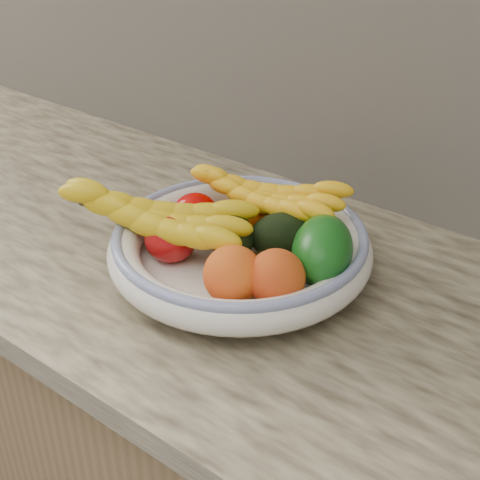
% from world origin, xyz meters
% --- Properties ---
extents(kitchen_counter, '(2.44, 0.66, 1.40)m').
position_xyz_m(kitchen_counter, '(0.00, 1.69, 0.46)').
color(kitchen_counter, brown).
rests_on(kitchen_counter, ground).
extents(fruit_bowl, '(0.39, 0.39, 0.08)m').
position_xyz_m(fruit_bowl, '(0.00, 1.66, 0.95)').
color(fruit_bowl, white).
rests_on(fruit_bowl, kitchen_counter).
extents(clementine_back_left, '(0.06, 0.06, 0.05)m').
position_xyz_m(clementine_back_left, '(-0.02, 1.74, 0.95)').
color(clementine_back_left, '#FA6005').
rests_on(clementine_back_left, fruit_bowl).
extents(clementine_back_right, '(0.05, 0.05, 0.05)m').
position_xyz_m(clementine_back_right, '(0.02, 1.76, 0.95)').
color(clementine_back_right, '#FF6005').
rests_on(clementine_back_right, fruit_bowl).
extents(clementine_back_mid, '(0.05, 0.05, 0.05)m').
position_xyz_m(clementine_back_mid, '(-0.01, 1.74, 0.95)').
color(clementine_back_mid, orange).
rests_on(clementine_back_mid, fruit_bowl).
extents(tomato_left, '(0.07, 0.07, 0.07)m').
position_xyz_m(tomato_left, '(-0.10, 1.68, 0.96)').
color(tomato_left, '#BF0100').
rests_on(tomato_left, fruit_bowl).
extents(tomato_near_left, '(0.10, 0.10, 0.07)m').
position_xyz_m(tomato_near_left, '(-0.08, 1.60, 0.96)').
color(tomato_near_left, '#A50C0E').
rests_on(tomato_near_left, fruit_bowl).
extents(avocado_center, '(0.11, 0.11, 0.06)m').
position_xyz_m(avocado_center, '(-0.01, 1.65, 0.96)').
color(avocado_center, black).
rests_on(avocado_center, fruit_bowl).
extents(avocado_right, '(0.12, 0.12, 0.07)m').
position_xyz_m(avocado_right, '(0.05, 1.70, 0.96)').
color(avocado_right, black).
rests_on(avocado_right, fruit_bowl).
extents(green_mango, '(0.16, 0.17, 0.11)m').
position_xyz_m(green_mango, '(0.12, 1.69, 0.98)').
color(green_mango, '#0E4E11').
rests_on(green_mango, fruit_bowl).
extents(peach_front, '(0.11, 0.11, 0.08)m').
position_xyz_m(peach_front, '(0.05, 1.58, 0.97)').
color(peach_front, orange).
rests_on(peach_front, fruit_bowl).
extents(peach_right, '(0.09, 0.09, 0.08)m').
position_xyz_m(peach_right, '(0.10, 1.60, 0.97)').
color(peach_right, orange).
rests_on(peach_right, fruit_bowl).
extents(banana_bunch_back, '(0.29, 0.15, 0.08)m').
position_xyz_m(banana_bunch_back, '(-0.01, 1.74, 0.99)').
color(banana_bunch_back, yellow).
rests_on(banana_bunch_back, fruit_bowl).
extents(banana_bunch_front, '(0.34, 0.23, 0.09)m').
position_xyz_m(banana_bunch_front, '(-0.11, 1.60, 0.98)').
color(banana_bunch_front, yellow).
rests_on(banana_bunch_front, fruit_bowl).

